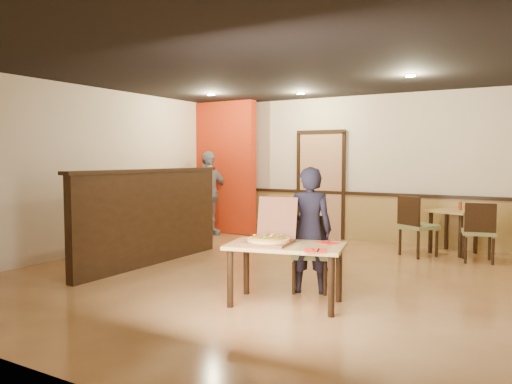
# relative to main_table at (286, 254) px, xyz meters

# --- Properties ---
(floor) EXTENTS (7.00, 7.00, 0.00)m
(floor) POSITION_rel_main_table_xyz_m (-0.70, 1.01, -0.56)
(floor) COLOR #BB8048
(floor) RESTS_ON ground
(ceiling) EXTENTS (7.00, 7.00, 0.00)m
(ceiling) POSITION_rel_main_table_xyz_m (-0.70, 1.01, 2.24)
(ceiling) COLOR black
(ceiling) RESTS_ON wall_back
(wall_back) EXTENTS (7.00, 0.00, 7.00)m
(wall_back) POSITION_rel_main_table_xyz_m (-0.70, 4.51, 0.84)
(wall_back) COLOR beige
(wall_back) RESTS_ON floor
(wall_left) EXTENTS (0.00, 7.00, 7.00)m
(wall_left) POSITION_rel_main_table_xyz_m (-4.20, 1.01, 0.84)
(wall_left) COLOR beige
(wall_left) RESTS_ON floor
(wainscot_back) EXTENTS (7.00, 0.04, 0.90)m
(wainscot_back) POSITION_rel_main_table_xyz_m (-0.70, 4.48, -0.11)
(wainscot_back) COLOR olive
(wainscot_back) RESTS_ON floor
(chair_rail_back) EXTENTS (7.00, 0.06, 0.06)m
(chair_rail_back) POSITION_rel_main_table_xyz_m (-0.70, 4.46, 0.36)
(chair_rail_back) COLOR black
(chair_rail_back) RESTS_ON wall_back
(back_door) EXTENTS (0.90, 0.06, 2.10)m
(back_door) POSITION_rel_main_table_xyz_m (-1.50, 4.47, 0.49)
(back_door) COLOR tan
(back_door) RESTS_ON wall_back
(booth_partition) EXTENTS (0.20, 3.10, 1.44)m
(booth_partition) POSITION_rel_main_table_xyz_m (-2.70, 0.81, 0.17)
(booth_partition) COLOR black
(booth_partition) RESTS_ON floor
(red_accent_panel) EXTENTS (1.60, 0.20, 2.78)m
(red_accent_panel) POSITION_rel_main_table_xyz_m (-3.60, 4.01, 0.84)
(red_accent_panel) COLOR #AE270C
(red_accent_panel) RESTS_ON floor
(spot_a) EXTENTS (0.14, 0.14, 0.02)m
(spot_a) POSITION_rel_main_table_xyz_m (-3.00, 2.81, 2.22)
(spot_a) COLOR #FFE5B2
(spot_a) RESTS_ON ceiling
(spot_b) EXTENTS (0.14, 0.14, 0.02)m
(spot_b) POSITION_rel_main_table_xyz_m (-1.50, 3.51, 2.22)
(spot_b) COLOR #FFE5B2
(spot_b) RESTS_ON ceiling
(spot_c) EXTENTS (0.14, 0.14, 0.02)m
(spot_c) POSITION_rel_main_table_xyz_m (0.70, 2.51, 2.22)
(spot_c) COLOR #FFE5B2
(spot_c) RESTS_ON ceiling
(main_table) EXTENTS (1.38, 0.98, 0.67)m
(main_table) POSITION_rel_main_table_xyz_m (0.00, 0.00, 0.00)
(main_table) COLOR tan
(main_table) RESTS_ON floor
(diner_chair) EXTENTS (0.57, 0.57, 0.90)m
(diner_chair) POSITION_rel_main_table_xyz_m (-0.02, 0.72, -0.07)
(diner_chair) COLOR olive
(diner_chair) RESTS_ON floor
(side_chair_left) EXTENTS (0.68, 0.68, 0.99)m
(side_chair_left) POSITION_rel_main_table_xyz_m (0.60, 3.45, -0.02)
(side_chair_left) COLOR olive
(side_chair_left) RESTS_ON floor
(side_chair_right) EXTENTS (0.55, 0.55, 0.93)m
(side_chair_right) POSITION_rel_main_table_xyz_m (1.56, 3.45, -0.06)
(side_chair_right) COLOR olive
(side_chair_right) RESTS_ON floor
(side_table) EXTENTS (0.87, 0.87, 0.74)m
(side_table) POSITION_rel_main_table_xyz_m (1.09, 4.06, -0.00)
(side_table) COLOR tan
(side_table) RESTS_ON floor
(diner) EXTENTS (0.65, 0.55, 1.51)m
(diner) POSITION_rel_main_table_xyz_m (0.02, 0.58, 0.19)
(diner) COLOR black
(diner) RESTS_ON floor
(passerby) EXTENTS (0.79, 1.11, 1.75)m
(passerby) POSITION_rel_main_table_xyz_m (-3.66, 3.58, 0.31)
(passerby) COLOR gray
(passerby) RESTS_ON floor
(pizza_box) EXTENTS (0.54, 0.61, 0.49)m
(pizza_box) POSITION_rel_main_table_xyz_m (-0.17, -0.04, 0.17)
(pizza_box) COLOR brown
(pizza_box) RESTS_ON main_table
(pizza) EXTENTS (0.58, 0.58, 0.03)m
(pizza) POSITION_rel_main_table_xyz_m (-0.16, -0.09, 0.16)
(pizza) COLOR gold
(pizza) RESTS_ON pizza_box
(napkin_near) EXTENTS (0.29, 0.29, 0.01)m
(napkin_near) POSITION_rel_main_table_xyz_m (0.43, -0.19, 0.11)
(napkin_near) COLOR red
(napkin_near) RESTS_ON main_table
(napkin_far) EXTENTS (0.28, 0.28, 0.01)m
(napkin_far) POSITION_rel_main_table_xyz_m (0.36, 0.31, 0.11)
(napkin_far) COLOR red
(napkin_far) RESTS_ON main_table
(condiment) EXTENTS (0.06, 0.06, 0.14)m
(condiment) POSITION_rel_main_table_xyz_m (1.20, 4.04, 0.24)
(condiment) COLOR brown
(condiment) RESTS_ON side_table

